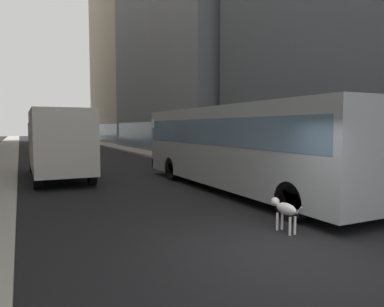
% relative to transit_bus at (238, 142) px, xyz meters
% --- Properties ---
extents(ground_plane, '(120.00, 120.00, 0.00)m').
position_rel_transit_bus_xyz_m(ground_plane, '(-2.80, 29.16, -1.78)').
color(ground_plane, black).
extents(sidewalk_left, '(2.40, 110.00, 0.15)m').
position_rel_transit_bus_xyz_m(sidewalk_left, '(-8.50, 29.16, -1.70)').
color(sidewalk_left, '#ADA89E').
rests_on(sidewalk_left, ground).
extents(sidewalk_right, '(2.40, 110.00, 0.15)m').
position_rel_transit_bus_xyz_m(sidewalk_right, '(2.90, 29.16, -1.70)').
color(sidewalk_right, gray).
rests_on(sidewalk_right, ground).
extents(building_right_mid, '(10.94, 22.14, 26.61)m').
position_rel_transit_bus_xyz_m(building_right_mid, '(9.10, 21.50, 11.52)').
color(building_right_mid, slate).
rests_on(building_right_mid, ground).
extents(building_right_far, '(8.05, 23.70, 38.57)m').
position_rel_transit_bus_xyz_m(building_right_far, '(9.10, 46.48, 17.50)').
color(building_right_far, '#A0937F').
rests_on(building_right_far, ground).
extents(transit_bus, '(2.78, 11.53, 3.05)m').
position_rel_transit_bus_xyz_m(transit_bus, '(0.00, 0.00, 0.00)').
color(transit_bus, '#999EA3').
rests_on(transit_bus, ground).
extents(car_yellow_taxi, '(1.80, 4.04, 1.62)m').
position_rel_transit_bus_xyz_m(car_yellow_taxi, '(-1.60, 27.29, -0.96)').
color(car_yellow_taxi, yellow).
rests_on(car_yellow_taxi, ground).
extents(car_black_suv, '(1.86, 4.75, 1.62)m').
position_rel_transit_bus_xyz_m(car_black_suv, '(-4.00, 36.87, -0.95)').
color(car_black_suv, black).
rests_on(car_black_suv, ground).
extents(car_grey_wagon, '(1.90, 4.15, 1.62)m').
position_rel_transit_bus_xyz_m(car_grey_wagon, '(-4.00, 28.04, -0.95)').
color(car_grey_wagon, slate).
rests_on(car_grey_wagon, ground).
extents(box_truck, '(2.30, 7.50, 3.05)m').
position_rel_transit_bus_xyz_m(box_truck, '(-5.60, 6.22, -0.11)').
color(box_truck, '#A51919').
rests_on(box_truck, ground).
extents(dalmatian_dog, '(0.22, 0.96, 0.72)m').
position_rel_transit_bus_xyz_m(dalmatian_dog, '(-1.89, -4.77, -1.26)').
color(dalmatian_dog, white).
rests_on(dalmatian_dog, ground).
extents(pedestrian_in_coat, '(0.34, 0.34, 1.69)m').
position_rel_transit_bus_xyz_m(pedestrian_in_coat, '(2.81, 1.47, -0.77)').
color(pedestrian_in_coat, '#1E1E2D').
rests_on(pedestrian_in_coat, sidewalk_right).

